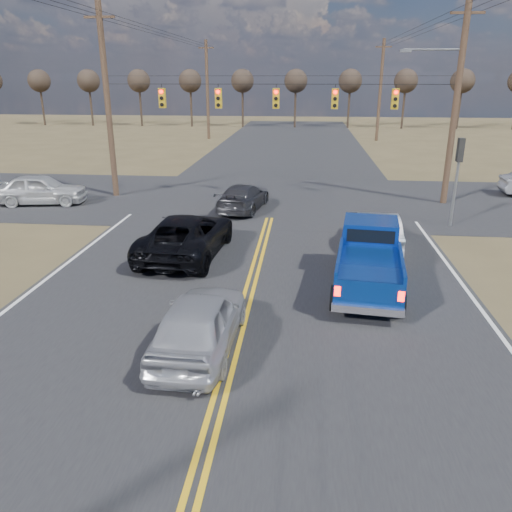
# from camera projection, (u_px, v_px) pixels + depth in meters

# --- Properties ---
(ground) EXTENTS (160.00, 160.00, 0.00)m
(ground) POSITION_uv_depth(u_px,v_px,m) (221.00, 394.00, 10.58)
(ground) COLOR brown
(ground) RESTS_ON ground
(road_main) EXTENTS (14.00, 120.00, 0.02)m
(road_main) POSITION_uv_depth(u_px,v_px,m) (262.00, 245.00, 19.94)
(road_main) COLOR #28282B
(road_main) RESTS_ON ground
(road_cross) EXTENTS (120.00, 12.00, 0.02)m
(road_cross) POSITION_uv_depth(u_px,v_px,m) (275.00, 199.00, 27.44)
(road_cross) COLOR #28282B
(road_cross) RESTS_ON ground
(signal_gantry) EXTENTS (19.60, 4.83, 10.00)m
(signal_gantry) POSITION_uv_depth(u_px,v_px,m) (286.00, 104.00, 25.48)
(signal_gantry) COLOR #473323
(signal_gantry) RESTS_ON ground
(utility_poles) EXTENTS (19.60, 58.32, 10.00)m
(utility_poles) POSITION_uv_depth(u_px,v_px,m) (275.00, 101.00, 24.73)
(utility_poles) COLOR #473323
(utility_poles) RESTS_ON ground
(treeline) EXTENTS (87.00, 117.80, 7.40)m
(treeline) POSITION_uv_depth(u_px,v_px,m) (284.00, 87.00, 33.90)
(treeline) COLOR #33261C
(treeline) RESTS_ON ground
(pickup_truck) EXTENTS (2.51, 5.33, 1.94)m
(pickup_truck) POSITION_uv_depth(u_px,v_px,m) (369.00, 260.00, 15.57)
(pickup_truck) COLOR black
(pickup_truck) RESTS_ON ground
(silver_suv) EXTENTS (1.93, 4.46, 1.50)m
(silver_suv) POSITION_uv_depth(u_px,v_px,m) (200.00, 322.00, 12.06)
(silver_suv) COLOR #AFB0B7
(silver_suv) RESTS_ON ground
(black_suv) EXTENTS (2.98, 5.80, 1.57)m
(black_suv) POSITION_uv_depth(u_px,v_px,m) (187.00, 235.00, 18.58)
(black_suv) COLOR black
(black_suv) RESTS_ON ground
(white_car_queue) EXTENTS (1.60, 4.36, 1.43)m
(white_car_queue) POSITION_uv_depth(u_px,v_px,m) (377.00, 230.00, 19.40)
(white_car_queue) COLOR silver
(white_car_queue) RESTS_ON ground
(dgrey_car_queue) EXTENTS (2.52, 4.73, 1.30)m
(dgrey_car_queue) POSITION_uv_depth(u_px,v_px,m) (243.00, 197.00, 25.01)
(dgrey_car_queue) COLOR #313136
(dgrey_car_queue) RESTS_ON ground
(cross_car_west) EXTENTS (2.57, 4.86, 1.58)m
(cross_car_west) POSITION_uv_depth(u_px,v_px,m) (41.00, 189.00, 26.14)
(cross_car_west) COLOR silver
(cross_car_west) RESTS_ON ground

